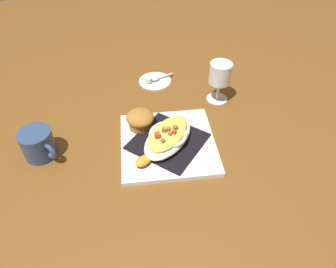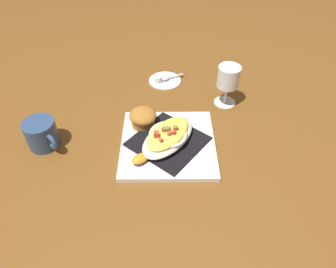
% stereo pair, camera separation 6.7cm
% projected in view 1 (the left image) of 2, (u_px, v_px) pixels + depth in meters
% --- Properties ---
extents(ground_plane, '(2.60, 2.60, 0.00)m').
position_uv_depth(ground_plane, '(168.00, 145.00, 0.86)').
color(ground_plane, brown).
extents(square_plate, '(0.30, 0.30, 0.01)m').
position_uv_depth(square_plate, '(168.00, 144.00, 0.86)').
color(square_plate, white).
rests_on(square_plate, ground_plane).
extents(folded_napkin, '(0.25, 0.25, 0.00)m').
position_uv_depth(folded_napkin, '(168.00, 141.00, 0.85)').
color(folded_napkin, black).
rests_on(folded_napkin, square_plate).
extents(gratin_dish, '(0.21, 0.20, 0.05)m').
position_uv_depth(gratin_dish, '(168.00, 136.00, 0.83)').
color(gratin_dish, silver).
rests_on(gratin_dish, folded_napkin).
extents(muffin, '(0.08, 0.08, 0.05)m').
position_uv_depth(muffin, '(140.00, 119.00, 0.88)').
color(muffin, '#A7682E').
rests_on(muffin, square_plate).
extents(orange_garnish, '(0.06, 0.06, 0.02)m').
position_uv_depth(orange_garnish, '(144.00, 161.00, 0.79)').
color(orange_garnish, '#452467').
rests_on(orange_garnish, square_plate).
extents(coffee_mug, '(0.09, 0.10, 0.08)m').
position_uv_depth(coffee_mug, '(39.00, 145.00, 0.81)').
color(coffee_mug, '#304971').
rests_on(coffee_mug, ground_plane).
extents(stemmed_glass, '(0.07, 0.07, 0.13)m').
position_uv_depth(stemmed_glass, '(220.00, 76.00, 0.95)').
color(stemmed_glass, white).
rests_on(stemmed_glass, ground_plane).
extents(creamer_saucer, '(0.11, 0.11, 0.01)m').
position_uv_depth(creamer_saucer, '(155.00, 81.00, 1.09)').
color(creamer_saucer, white).
rests_on(creamer_saucer, ground_plane).
extents(spoon, '(0.09, 0.03, 0.01)m').
position_uv_depth(spoon, '(156.00, 78.00, 1.08)').
color(spoon, silver).
rests_on(spoon, creamer_saucer).
extents(creamer_cup_0, '(0.02, 0.02, 0.02)m').
position_uv_depth(creamer_cup_0, '(148.00, 80.00, 1.07)').
color(creamer_cup_0, white).
rests_on(creamer_cup_0, creamer_saucer).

